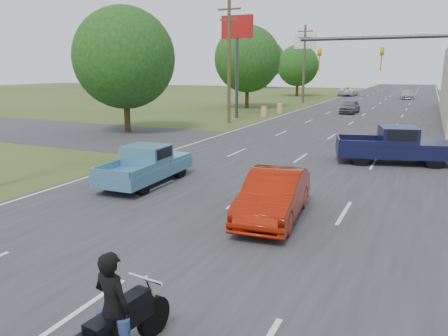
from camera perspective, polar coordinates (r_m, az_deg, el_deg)
The scene contains 22 objects.
ground at distance 9.34m, azimuth -17.94°, elevation -17.14°, with size 200.00×200.00×0.00m, color #3A461C.
main_road at distance 46.38m, azimuth 17.80°, elevation 6.67°, with size 15.00×180.00×0.02m, color #2D2D30.
cross_road at distance 24.90m, azimuth 11.18°, elevation 2.10°, with size 120.00×10.00×0.02m, color #2D2D30.
utility_pole_5 at distance 37.07m, azimuth 0.66°, elevation 14.08°, with size 2.00×0.28×10.00m.
utility_pole_6 at distance 59.77m, azimuth 10.42°, elevation 13.44°, with size 2.00×0.28×10.00m.
tree_0 at distance 32.47m, azimuth -12.89°, elevation 13.83°, with size 7.14×7.14×8.84m.
tree_1 at distance 51.52m, azimuth 3.07°, elevation 14.03°, with size 7.56×7.56×9.36m.
tree_2 at distance 74.51m, azimuth 9.63°, elevation 13.05°, with size 6.72×6.72×8.32m.
tree_4 at distance 101.09m, azimuth -12.41°, elevation 13.92°, with size 9.24×9.24×11.44m.
tree_6 at distance 106.95m, azimuth 5.53°, elevation 13.92°, with size 8.82×8.82×10.92m.
barrel_2 at distance 42.45m, azimuth 5.24°, elevation 7.37°, with size 0.56×0.56×1.00m, color orange.
barrel_3 at distance 46.13m, azimuth 7.29°, elevation 7.76°, with size 0.56×0.56×1.00m, color orange.
pole_sign_left_near at distance 41.21m, azimuth 1.72°, elevation 16.54°, with size 3.00×0.35×9.20m.
pole_sign_left_far at distance 63.94m, azimuth 10.53°, elevation 15.05°, with size 3.00×0.35×9.20m.
signal_mast at distance 22.79m, azimuth 25.77°, elevation 12.24°, with size 9.12×0.40×7.00m.
red_convertible at distance 13.53m, azimuth 6.52°, elevation -3.63°, with size 1.58×4.54×1.50m, color #901706.
rider at distance 7.27m, azimuth -14.30°, elevation -17.89°, with size 0.66×0.44×1.82m, color black.
blue_pickup at distance 17.89m, azimuth -10.00°, elevation 0.49°, with size 1.99×4.78×1.56m.
navy_pickup at distance 22.90m, azimuth 21.71°, elevation 2.80°, with size 5.82×3.38×1.82m.
distant_car_grey at distance 47.20m, azimuth 16.12°, elevation 7.69°, with size 1.59×3.96×1.35m, color #57575C.
distant_car_silver at distance 71.91m, azimuth 22.80°, elevation 8.82°, with size 1.84×4.52×1.31m, color #ADADB2.
distant_car_white at distance 76.81m, azimuth 15.93°, elevation 9.60°, with size 2.52×5.45×1.52m, color white.
Camera 1 is at (5.72, -5.79, 4.59)m, focal length 35.00 mm.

